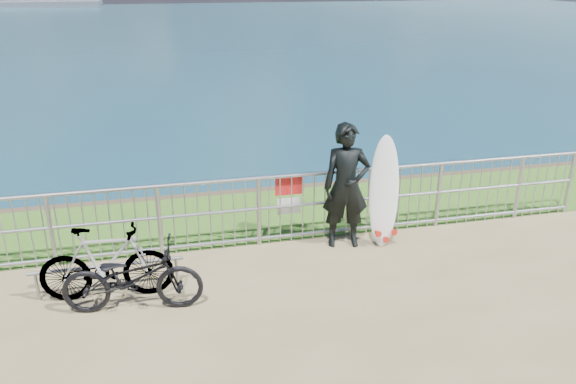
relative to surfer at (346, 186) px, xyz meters
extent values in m
plane|color=#2D5C19|center=(-0.79, 1.39, -0.96)|extent=(120.00, 120.00, 0.00)
cube|color=brown|center=(-0.79, 2.59, -3.47)|extent=(120.00, 0.30, 5.00)
plane|color=navy|center=(-0.79, 88.69, -5.97)|extent=(260.00, 260.00, 0.00)
cylinder|color=#93969B|center=(-0.79, 0.29, 0.13)|extent=(10.00, 0.06, 0.06)
cylinder|color=#93969B|center=(-0.79, 0.29, -0.36)|extent=(10.00, 0.05, 0.05)
cylinder|color=#93969B|center=(-0.79, 0.29, -0.87)|extent=(10.00, 0.05, 0.05)
cylinder|color=#93969B|center=(-4.29, 0.29, -0.42)|extent=(0.06, 0.06, 1.10)
cylinder|color=#93969B|center=(-2.79, 0.29, -0.42)|extent=(0.06, 0.06, 1.10)
cylinder|color=#93969B|center=(-1.29, 0.29, -0.42)|extent=(0.06, 0.06, 1.10)
cylinder|color=#93969B|center=(0.21, 0.29, -0.42)|extent=(0.06, 0.06, 1.10)
cylinder|color=#93969B|center=(1.71, 0.29, -0.42)|extent=(0.06, 0.06, 1.10)
cylinder|color=#93969B|center=(3.21, 0.29, -0.42)|extent=(0.06, 0.06, 1.10)
cylinder|color=#93969B|center=(4.21, 0.29, -0.42)|extent=(0.06, 0.06, 1.10)
cube|color=red|center=(-0.81, 0.35, -0.05)|extent=(0.42, 0.02, 0.30)
cube|color=white|center=(-0.81, 0.35, -0.05)|extent=(0.38, 0.01, 0.08)
cube|color=white|center=(-0.81, 0.35, -0.39)|extent=(0.36, 0.02, 0.26)
imported|color=black|center=(0.00, 0.00, 0.00)|extent=(0.78, 0.58, 1.94)
ellipsoid|color=white|center=(0.59, -0.06, -0.11)|extent=(0.55, 0.52, 1.72)
cone|color=red|center=(0.46, -0.18, -0.73)|extent=(0.10, 0.19, 0.10)
cone|color=red|center=(0.72, -0.18, -0.73)|extent=(0.10, 0.19, 0.10)
cone|color=red|center=(0.59, -0.18, -0.84)|extent=(0.10, 0.19, 0.10)
imported|color=black|center=(-3.15, -1.13, -0.52)|extent=(1.79, 0.81, 0.91)
imported|color=black|center=(-3.48, -0.77, -0.46)|extent=(1.72, 0.61, 1.02)
cylinder|color=#93969B|center=(-3.49, -0.62, -0.58)|extent=(1.98, 0.05, 0.05)
cylinder|color=#93969B|center=(-4.38, -0.62, -0.78)|extent=(0.04, 0.04, 0.38)
cylinder|color=#93969B|center=(-2.60, -0.62, -0.78)|extent=(0.04, 0.04, 0.38)
camera|label=1|loc=(-2.67, -7.48, 3.01)|focal=35.00mm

